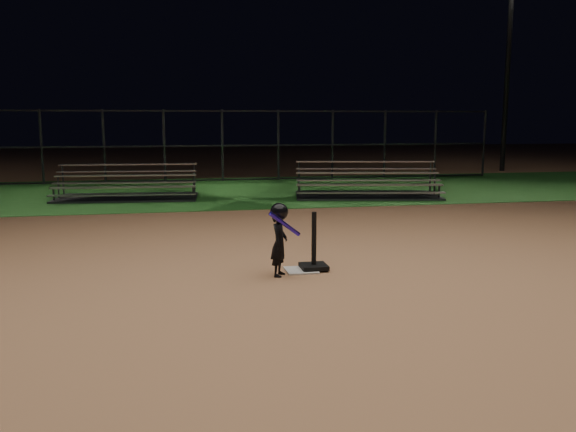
# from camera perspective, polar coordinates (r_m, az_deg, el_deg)

# --- Properties ---
(ground) EXTENTS (80.00, 80.00, 0.00)m
(ground) POSITION_cam_1_polar(r_m,az_deg,el_deg) (8.75, 1.26, -5.23)
(ground) COLOR #AF774F
(ground) RESTS_ON ground
(grass_strip) EXTENTS (60.00, 8.00, 0.01)m
(grass_strip) POSITION_cam_1_polar(r_m,az_deg,el_deg) (18.50, -5.37, 2.40)
(grass_strip) COLOR #1D521A
(grass_strip) RESTS_ON ground
(home_plate) EXTENTS (0.45, 0.45, 0.02)m
(home_plate) POSITION_cam_1_polar(r_m,az_deg,el_deg) (8.75, 1.26, -5.16)
(home_plate) COLOR beige
(home_plate) RESTS_ON ground
(batting_tee) EXTENTS (0.38, 0.38, 0.83)m
(batting_tee) POSITION_cam_1_polar(r_m,az_deg,el_deg) (8.78, 2.46, -3.98)
(batting_tee) COLOR black
(batting_tee) RESTS_ON home_plate
(child_batter) EXTENTS (0.50, 0.49, 1.03)m
(child_batter) POSITION_cam_1_polar(r_m,az_deg,el_deg) (8.37, -0.82, -2.03)
(child_batter) COLOR black
(child_batter) RESTS_ON ground
(bleacher_left) EXTENTS (3.93, 2.14, 0.93)m
(bleacher_left) POSITION_cam_1_polar(r_m,az_deg,el_deg) (17.14, -15.00, 2.21)
(bleacher_left) COLOR #ACACB1
(bleacher_left) RESTS_ON ground
(bleacher_right) EXTENTS (4.29, 2.67, 0.98)m
(bleacher_right) POSITION_cam_1_polar(r_m,az_deg,el_deg) (17.14, 7.48, 2.48)
(bleacher_right) COLOR #B0B0B5
(bleacher_right) RESTS_ON ground
(backstop_fence) EXTENTS (20.08, 0.08, 2.50)m
(backstop_fence) POSITION_cam_1_polar(r_m,az_deg,el_deg) (21.38, -6.24, 6.64)
(backstop_fence) COLOR #38383D
(backstop_fence) RESTS_ON ground
(light_pole_right) EXTENTS (0.90, 0.53, 8.30)m
(light_pole_right) POSITION_cam_1_polar(r_m,az_deg,el_deg) (27.16, 20.23, 14.48)
(light_pole_right) COLOR #2D2D30
(light_pole_right) RESTS_ON ground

